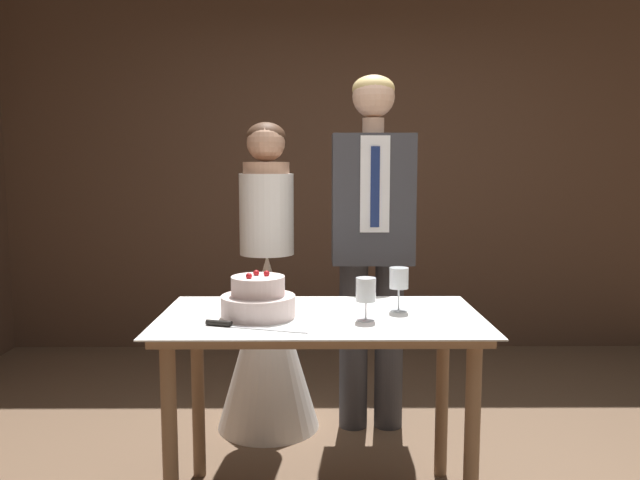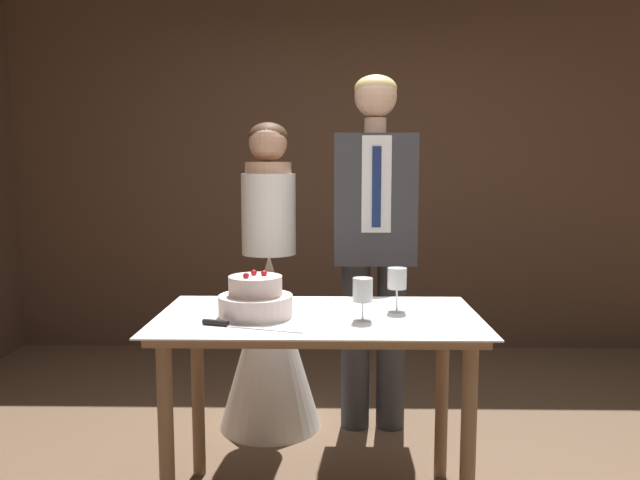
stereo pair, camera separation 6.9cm
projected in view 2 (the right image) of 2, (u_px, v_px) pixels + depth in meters
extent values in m
cube|color=#513828|center=(355.00, 155.00, 4.69)|extent=(5.37, 0.12, 2.94)
cylinder|color=#8E6B4C|center=(166.00, 446.00, 2.25)|extent=(0.06, 0.06, 0.76)
cylinder|color=#8E6B4C|center=(468.00, 448.00, 2.23)|extent=(0.06, 0.06, 0.76)
cylinder|color=#8E6B4C|center=(198.00, 393.00, 2.77)|extent=(0.06, 0.06, 0.76)
cylinder|color=#8E6B4C|center=(442.00, 394.00, 2.75)|extent=(0.06, 0.06, 0.76)
cube|color=#8E6B4C|center=(318.00, 321.00, 2.45)|extent=(1.20, 0.65, 0.03)
cube|color=white|center=(318.00, 316.00, 2.45)|extent=(1.26, 0.71, 0.01)
cylinder|color=beige|center=(256.00, 306.00, 2.42)|extent=(0.29, 0.29, 0.08)
cylinder|color=beige|center=(255.00, 286.00, 2.41)|extent=(0.21, 0.21, 0.08)
sphere|color=red|center=(264.00, 273.00, 2.41)|extent=(0.02, 0.02, 0.02)
sphere|color=red|center=(254.00, 273.00, 2.43)|extent=(0.02, 0.02, 0.02)
sphere|color=red|center=(246.00, 276.00, 2.36)|extent=(0.02, 0.02, 0.02)
cube|color=silver|center=(265.00, 329.00, 2.23)|extent=(0.29, 0.11, 0.00)
cylinder|color=black|center=(216.00, 323.00, 2.29)|extent=(0.10, 0.05, 0.02)
cylinder|color=silver|center=(397.00, 311.00, 2.51)|extent=(0.07, 0.07, 0.00)
cylinder|color=silver|center=(397.00, 300.00, 2.50)|extent=(0.01, 0.01, 0.09)
cylinder|color=silver|center=(397.00, 278.00, 2.49)|extent=(0.08, 0.08, 0.08)
cylinder|color=maroon|center=(397.00, 286.00, 2.50)|extent=(0.06, 0.06, 0.02)
cylinder|color=silver|center=(362.00, 320.00, 2.36)|extent=(0.07, 0.07, 0.00)
cylinder|color=silver|center=(363.00, 311.00, 2.35)|extent=(0.01, 0.01, 0.07)
cylinder|color=silver|center=(363.00, 290.00, 2.35)|extent=(0.08, 0.08, 0.09)
cylinder|color=maroon|center=(363.00, 299.00, 2.35)|extent=(0.06, 0.06, 0.02)
cone|color=white|center=(270.00, 341.00, 3.29)|extent=(0.54, 0.54, 0.93)
cylinder|color=white|center=(269.00, 214.00, 3.21)|extent=(0.28, 0.28, 0.42)
cylinder|color=tan|center=(268.00, 168.00, 3.19)|extent=(0.24, 0.24, 0.06)
sphere|color=tan|center=(268.00, 143.00, 3.17)|extent=(0.20, 0.20, 0.20)
ellipsoid|color=#472D1E|center=(268.00, 137.00, 3.18)|extent=(0.20, 0.20, 0.15)
cylinder|color=#38383D|center=(355.00, 346.00, 3.29)|extent=(0.15, 0.15, 0.88)
cylinder|color=#38383D|center=(391.00, 346.00, 3.28)|extent=(0.15, 0.15, 0.88)
cube|color=#38383D|center=(375.00, 199.00, 3.20)|extent=(0.42, 0.24, 0.66)
cube|color=white|center=(376.00, 184.00, 3.06)|extent=(0.15, 0.01, 0.48)
cube|color=navy|center=(377.00, 187.00, 3.06)|extent=(0.04, 0.01, 0.40)
cylinder|color=#DBAD8E|center=(375.00, 126.00, 3.15)|extent=(0.11, 0.11, 0.08)
sphere|color=#DBAD8E|center=(376.00, 96.00, 3.14)|extent=(0.22, 0.22, 0.22)
ellipsoid|color=#D6B770|center=(376.00, 89.00, 3.14)|extent=(0.22, 0.22, 0.14)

